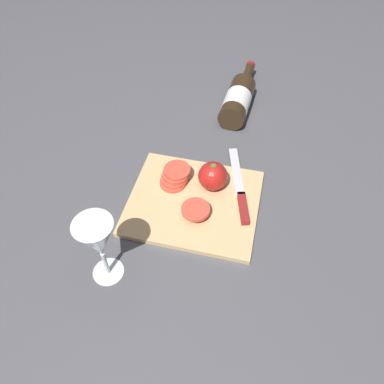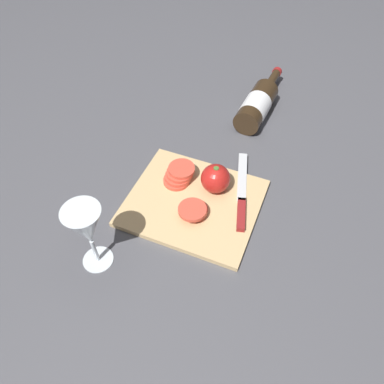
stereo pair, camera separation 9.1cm
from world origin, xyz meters
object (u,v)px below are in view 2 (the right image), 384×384
object	(u,v)px
knife	(241,204)
tomato_slice_stack_near	(179,175)
wine_glass	(87,229)
tomato_slice_stack_far	(193,210)
whole_tomato	(216,179)
wine_bottle	(257,105)

from	to	relation	value
knife	tomato_slice_stack_near	world-z (taller)	tomato_slice_stack_near
wine_glass	tomato_slice_stack_near	world-z (taller)	wine_glass
knife	tomato_slice_stack_far	distance (m)	0.12
whole_tomato	knife	size ratio (longest dim) A/B	0.29
tomato_slice_stack_far	wine_glass	bearing A→B (deg)	51.67
knife	tomato_slice_stack_far	xyz separation A→B (m)	(0.10, 0.07, 0.01)
wine_bottle	tomato_slice_stack_far	bearing A→B (deg)	85.83
tomato_slice_stack_near	tomato_slice_stack_far	size ratio (longest dim) A/B	1.07
wine_glass	tomato_slice_stack_near	xyz separation A→B (m)	(-0.08, -0.28, -0.09)
tomato_slice_stack_near	knife	bearing A→B (deg)	172.76
wine_bottle	knife	world-z (taller)	wine_bottle
wine_glass	knife	distance (m)	0.37
tomato_slice_stack_far	knife	bearing A→B (deg)	-146.56
wine_bottle	tomato_slice_stack_near	size ratio (longest dim) A/B	3.58
wine_bottle	tomato_slice_stack_near	distance (m)	0.37
wine_bottle	whole_tomato	size ratio (longest dim) A/B	4.16
wine_glass	tomato_slice_stack_far	bearing A→B (deg)	-128.33
tomato_slice_stack_far	whole_tomato	bearing A→B (deg)	-102.59
whole_tomato	tomato_slice_stack_near	world-z (taller)	whole_tomato
tomato_slice_stack_far	tomato_slice_stack_near	bearing A→B (deg)	-49.67
tomato_slice_stack_near	tomato_slice_stack_far	bearing A→B (deg)	130.33
wine_glass	whole_tomato	world-z (taller)	wine_glass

